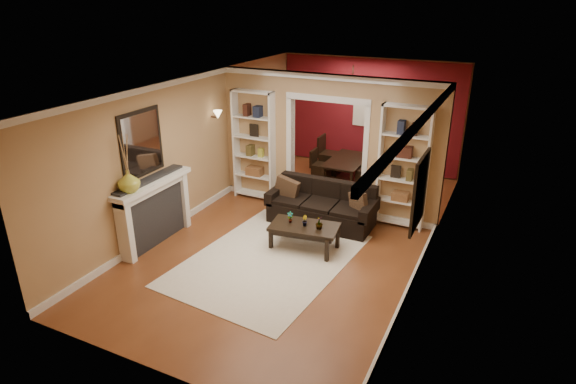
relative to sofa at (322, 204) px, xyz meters
The scene contains 30 objects.
floor 0.64m from the sofa, 114.82° to the right, with size 8.00×8.00×0.00m, color brown.
ceiling 2.36m from the sofa, 114.82° to the right, with size 8.00×8.00×0.00m, color white.
wall_back 3.68m from the sofa, 93.35° to the left, with size 8.00×8.00×0.00m, color tan.
wall_front 4.56m from the sofa, 92.68° to the right, with size 8.00×8.00×0.00m, color tan.
wall_left 2.67m from the sofa, 169.63° to the right, with size 8.00×8.00×0.00m, color tan.
wall_right 2.30m from the sofa, 12.43° to the right, with size 8.00×8.00×0.00m, color tan.
partition_wall 1.23m from the sofa, 105.51° to the left, with size 4.50×0.15×2.70m, color tan.
red_back_panel 3.65m from the sofa, 93.38° to the left, with size 4.44×0.04×2.64m, color maroon.
dining_window 3.67m from the sofa, 93.42° to the left, with size 0.78×0.03×0.98m, color #8CA5CC.
area_rug 1.71m from the sofa, 98.81° to the right, with size 2.33×3.26×0.01m, color silver.
sofa is the anchor object (origin of this frame).
pillow_left 0.75m from the sofa, behind, with size 0.46×0.13×0.46m, color #4F3622.
pillow_right 0.74m from the sofa, ahead, with size 0.37×0.11×0.37m, color #4F3622.
coffee_table 1.05m from the sofa, 84.20° to the right, with size 1.15×0.62×0.44m, color black.
plant_left 1.06m from the sofa, 98.99° to the right, with size 0.11×0.07×0.20m, color #336626.
plant_center 1.05m from the sofa, 84.20° to the right, with size 0.10×0.08×0.18m, color #336626.
plant_right 1.11m from the sofa, 70.12° to the right, with size 0.12×0.12×0.22m, color #336626.
bookshelf_left 2.00m from the sofa, 161.74° to the left, with size 0.90×0.30×2.30m, color white.
bookshelf_right 1.64m from the sofa, 23.38° to the left, with size 0.90×0.30×2.30m, color white.
fireplace 3.02m from the sofa, 139.68° to the right, with size 0.32×1.70×1.16m, color white.
vase 3.51m from the sofa, 132.88° to the right, with size 0.35×0.35×0.36m, color gold.
mirror 3.42m from the sofa, 141.35° to the right, with size 0.03×0.95×1.10m, color silver.
wall_sconce 2.76m from the sofa, behind, with size 0.18×0.18×0.22m, color #FFE0A5.
framed_art 2.73m from the sofa, 35.92° to the right, with size 0.04×0.85×1.05m, color black.
dining_table 2.43m from the sofa, 97.26° to the left, with size 0.81×1.45×0.51m, color black.
dining_chair_nw 2.28m from the sofa, 112.11° to the left, with size 0.38×0.38×0.76m, color black.
dining_chair_ne 2.12m from the sofa, 83.42° to the left, with size 0.42×0.42×0.85m, color black.
dining_chair_sw 2.84m from the sofa, 107.55° to the left, with size 0.46×0.46×0.94m, color black.
dining_chair_se 2.72m from the sofa, 84.87° to the left, with size 0.37×0.37×0.75m, color black.
chandelier 2.78m from the sofa, 95.28° to the left, with size 0.50×0.50×0.30m, color #3A231A.
Camera 1 is at (3.24, -7.29, 4.07)m, focal length 30.00 mm.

